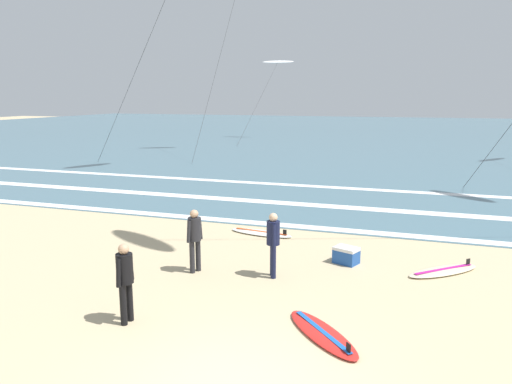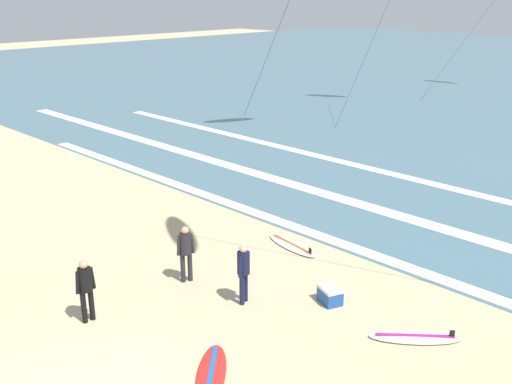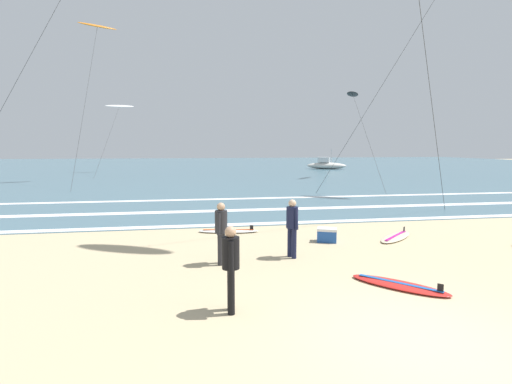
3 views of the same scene
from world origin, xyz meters
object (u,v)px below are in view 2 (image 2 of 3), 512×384
surfer_mid_group (243,268)px  surfer_background_far (86,285)px  surfer_left_far (186,249)px  surfboard_foreground_flat (415,337)px  cooler_box (330,295)px  surfboard_left_pile (292,245)px  surfboard_near_water (211,374)px

surfer_mid_group → surfer_background_far: bearing=-121.6°
surfer_background_far → surfer_left_far: bearing=88.9°
surfer_mid_group → surfboard_foreground_flat: (3.97, 1.61, -0.91)m
surfboard_foreground_flat → cooler_box: cooler_box is taller
cooler_box → surfboard_left_pile: bearing=147.3°
surfboard_left_pile → cooler_box: 3.52m
surfboard_left_pile → surfboard_foreground_flat: bearing=-18.8°
surfer_left_far → surfboard_near_water: (3.65, -2.29, -0.91)m
surfer_left_far → surfer_mid_group: bearing=8.3°
cooler_box → surfer_left_far: bearing=-152.4°
surfer_background_far → surfer_left_far: 2.96m
surfer_background_far → surfboard_foreground_flat: surfer_background_far is taller
surfer_mid_group → surfboard_near_water: surfer_mid_group is taller
surfer_background_far → surfboard_near_water: size_ratio=0.82×
surfer_left_far → surfboard_left_pile: bearing=81.8°
surfer_mid_group → surfboard_left_pile: 3.83m
surfer_background_far → surfboard_left_pile: (0.60, 6.69, -0.91)m
surfer_left_far → surfboard_foreground_flat: bearing=17.8°
cooler_box → surfboard_foreground_flat: bearing=1.7°
surfer_left_far → surfboard_foreground_flat: (5.91, 1.90, -0.91)m
surfer_mid_group → surfboard_left_pile: bearing=112.2°
surfer_background_far → surfer_left_far: (0.06, 2.96, 0.00)m
surfer_background_far → surfboard_foreground_flat: 7.75m
surfer_left_far → surfer_mid_group: (1.94, 0.28, 0.00)m
surfer_left_far → surfboard_left_pile: 3.88m
surfboard_near_water → cooler_box: (-0.15, 4.12, 0.18)m
surfer_mid_group → surfboard_left_pile: size_ratio=0.74×
surfboard_left_pile → cooler_box: size_ratio=2.95×
surfer_left_far → cooler_box: 4.02m
surfboard_foreground_flat → surfboard_near_water: same height
surfboard_left_pile → surfer_background_far: bearing=-95.1°
surfer_mid_group → surfboard_near_water: size_ratio=0.82×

